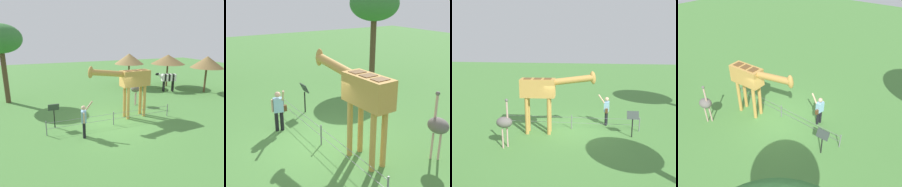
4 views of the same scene
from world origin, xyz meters
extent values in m
plane|color=#4C843D|center=(0.00, 0.00, 0.00)|extent=(60.00, 60.00, 0.00)
cylinder|color=#C69347|center=(-1.09, -0.39, 0.95)|extent=(0.18, 0.18, 1.89)
cylinder|color=#C69347|center=(-1.07, -0.83, 0.95)|extent=(0.18, 0.18, 1.89)
cylinder|color=#C69347|center=(-2.19, -0.46, 0.95)|extent=(0.18, 0.18, 1.89)
cylinder|color=#C69347|center=(-2.17, -0.90, 0.95)|extent=(0.18, 0.18, 1.89)
cube|color=#C69347|center=(-1.63, -0.64, 2.34)|extent=(1.74, 0.80, 0.90)
cube|color=brown|center=(-1.13, -0.62, 2.80)|extent=(0.38, 0.46, 0.02)
cube|color=brown|center=(-1.63, -0.64, 2.80)|extent=(0.38, 0.46, 0.02)
cube|color=brown|center=(-2.13, -0.67, 2.80)|extent=(0.38, 0.46, 0.02)
cylinder|color=#C69347|center=(0.01, -0.55, 2.74)|extent=(2.15, 0.44, 0.58)
ellipsoid|color=#C69347|center=(1.06, -0.49, 2.87)|extent=(0.37, 0.28, 0.67)
cylinder|color=brown|center=(1.06, -0.43, 3.05)|extent=(0.05, 0.05, 0.14)
cylinder|color=brown|center=(1.06, -0.55, 3.05)|extent=(0.05, 0.05, 0.14)
cylinder|color=black|center=(1.82, 0.80, 0.39)|extent=(0.14, 0.14, 0.78)
cylinder|color=black|center=(1.87, 0.99, 0.39)|extent=(0.14, 0.14, 0.78)
cube|color=#8CBFE0|center=(1.84, 0.89, 1.06)|extent=(0.31, 0.40, 0.55)
sphere|color=#D8AD8C|center=(1.84, 0.89, 1.47)|extent=(0.22, 0.22, 0.22)
cylinder|color=#D8AD8C|center=(1.55, 0.80, 1.50)|extent=(0.40, 0.16, 0.49)
cylinder|color=#D8AD8C|center=(1.89, 1.11, 1.05)|extent=(0.08, 0.08, 0.50)
cube|color=brown|center=(1.85, 0.67, 0.88)|extent=(0.16, 0.22, 0.24)
cylinder|color=#CC9E93|center=(-2.66, -2.48, 0.45)|extent=(0.07, 0.07, 0.90)
cylinder|color=#CC9E93|center=(-2.82, -2.64, 0.45)|extent=(0.07, 0.07, 0.90)
ellipsoid|color=#66605B|center=(-2.74, -2.56, 1.18)|extent=(0.70, 0.56, 0.49)
cylinder|color=#CC9E93|center=(-2.59, -2.56, 1.73)|extent=(0.08, 0.08, 0.80)
sphere|color=#66605B|center=(-2.59, -2.56, 2.18)|extent=(0.14, 0.14, 0.14)
cylinder|color=black|center=(3.01, -0.75, 0.47)|extent=(0.06, 0.06, 0.95)
cube|color=#333D38|center=(3.01, -0.75, 1.13)|extent=(0.56, 0.21, 0.38)
cylinder|color=slate|center=(-3.50, 0.07, 0.38)|extent=(0.05, 0.05, 0.75)
cylinder|color=slate|center=(0.00, 0.07, 0.38)|extent=(0.05, 0.05, 0.75)
cylinder|color=slate|center=(3.50, 0.07, 0.38)|extent=(0.05, 0.05, 0.75)
cube|color=slate|center=(0.00, 0.07, 0.64)|extent=(7.00, 0.01, 0.01)
cube|color=slate|center=(0.00, 0.07, 0.34)|extent=(7.00, 0.01, 0.01)
camera|label=1|loc=(4.00, 9.80, 4.62)|focal=33.36mm
camera|label=2|loc=(-8.06, 4.35, 5.01)|focal=46.62mm
camera|label=3|loc=(1.04, -13.02, 5.01)|focal=41.94mm
camera|label=4|loc=(6.25, -7.07, 7.90)|focal=36.16mm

